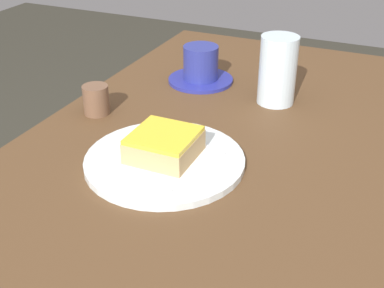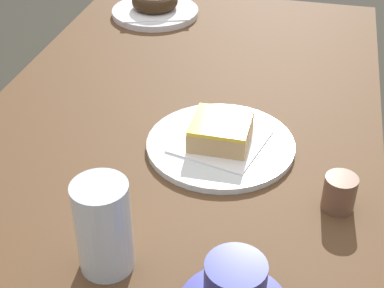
{
  "view_description": "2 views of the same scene",
  "coord_description": "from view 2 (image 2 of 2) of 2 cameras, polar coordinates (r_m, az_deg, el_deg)",
  "views": [
    {
      "loc": [
        -0.54,
        -0.21,
        1.12
      ],
      "look_at": [
        0.04,
        0.05,
        0.76
      ],
      "focal_mm": 47.27,
      "sensor_mm": 36.0,
      "label": 1
    },
    {
      "loc": [
        0.77,
        0.22,
        1.26
      ],
      "look_at": [
        0.07,
        0.05,
        0.76
      ],
      "focal_mm": 53.86,
      "sensor_mm": 36.0,
      "label": 2
    }
  ],
  "objects": [
    {
      "name": "donut_chocolate_ring",
      "position": [
        1.4,
        -3.7,
        13.97
      ],
      "size": [
        0.11,
        0.11,
        0.04
      ],
      "primitive_type": "torus",
      "color": "#352313",
      "rests_on": "napkin_chocolate_ring"
    },
    {
      "name": "water_glass",
      "position": [
        0.7,
        -8.39,
        -8.18
      ],
      "size": [
        0.07,
        0.07,
        0.13
      ],
      "primitive_type": "cylinder",
      "color": "silver",
      "rests_on": "table"
    },
    {
      "name": "napkin_chocolate_ring",
      "position": [
        1.4,
        -3.67,
        13.23
      ],
      "size": [
        0.19,
        0.19,
        0.0
      ],
      "primitive_type": "cube",
      "rotation": [
        0.0,
        0.0,
        0.32
      ],
      "color": "white",
      "rests_on": "plate_chocolate_ring"
    },
    {
      "name": "plate_glazed_square",
      "position": [
        0.92,
        2.83,
        -0.07
      ],
      "size": [
        0.24,
        0.24,
        0.01
      ],
      "primitive_type": "cylinder",
      "color": "white",
      "rests_on": "table"
    },
    {
      "name": "table",
      "position": [
        1.0,
        -2.01,
        -2.16
      ],
      "size": [
        1.29,
        0.69,
        0.72
      ],
      "color": "brown",
      "rests_on": "ground_plane"
    },
    {
      "name": "sugar_jar",
      "position": [
        0.82,
        14.39,
        -4.71
      ],
      "size": [
        0.05,
        0.05,
        0.05
      ],
      "primitive_type": "cylinder",
      "color": "brown",
      "rests_on": "table"
    },
    {
      "name": "napkin_glazed_square",
      "position": [
        0.92,
        2.84,
        0.27
      ],
      "size": [
        0.16,
        0.16,
        0.0
      ],
      "primitive_type": "cube",
      "rotation": [
        0.0,
        0.0,
        -0.25
      ],
      "color": "white",
      "rests_on": "plate_glazed_square"
    },
    {
      "name": "plate_chocolate_ring",
      "position": [
        1.41,
        -3.66,
        12.91
      ],
      "size": [
        0.21,
        0.21,
        0.01
      ],
      "primitive_type": "cylinder",
      "color": "white",
      "rests_on": "table"
    },
    {
      "name": "donut_glazed_square",
      "position": [
        0.91,
        2.88,
        1.33
      ],
      "size": [
        0.09,
        0.09,
        0.04
      ],
      "color": "tan",
      "rests_on": "napkin_glazed_square"
    }
  ]
}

